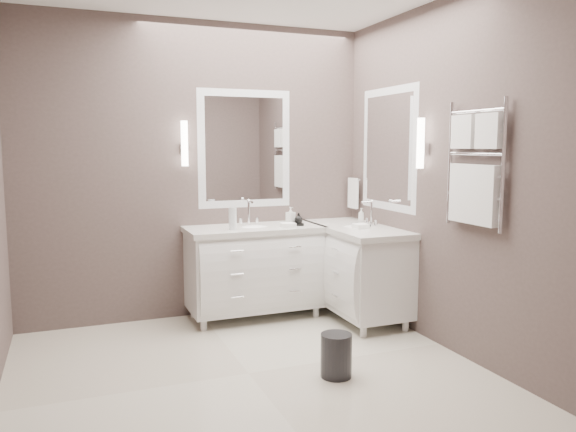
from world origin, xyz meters
name	(u,v)px	position (x,y,z in m)	size (l,w,h in m)	color
floor	(248,374)	(0.00, 0.00, -0.01)	(3.20, 3.00, 0.01)	beige
wall_back	(198,171)	(0.00, 1.50, 1.35)	(3.20, 0.01, 2.70)	#4F413F
wall_front	(354,201)	(0.00, -1.50, 1.35)	(3.20, 0.01, 2.70)	#4F413F
wall_right	(445,176)	(1.60, 0.00, 1.35)	(0.01, 3.00, 2.70)	#4F413F
vanity_back	(254,266)	(0.45, 1.23, 0.49)	(1.24, 0.59, 0.97)	white
vanity_right	(356,265)	(1.33, 0.90, 0.49)	(0.59, 1.24, 0.97)	white
mirror_back	(245,149)	(0.45, 1.49, 1.55)	(0.90, 0.02, 1.10)	white
mirror_right	(389,149)	(1.59, 0.80, 1.55)	(0.02, 0.90, 1.10)	white
sconce_back	(185,144)	(-0.13, 1.43, 1.59)	(0.06, 0.06, 0.40)	white
sconce_right	(420,144)	(1.53, 0.22, 1.59)	(0.06, 0.06, 0.40)	white
towel_bar_corner	(353,193)	(1.54, 1.36, 1.12)	(0.03, 0.22, 0.30)	white
towel_ladder	(474,173)	(1.55, -0.40, 1.39)	(0.06, 0.58, 0.90)	white
waste_bin	(336,355)	(0.55, -0.27, 0.15)	(0.22, 0.22, 0.30)	black
amenity_tray_back	(294,224)	(0.82, 1.15, 0.86)	(0.15, 0.11, 0.02)	black
amenity_tray_right	(361,225)	(1.37, 0.89, 0.86)	(0.11, 0.14, 0.02)	black
water_bottle	(233,219)	(0.21, 1.10, 0.95)	(0.07, 0.07, 0.20)	silver
soap_bottle_a	(291,215)	(0.79, 1.17, 0.95)	(0.07, 0.07, 0.15)	white
soap_bottle_b	(299,218)	(0.85, 1.12, 0.92)	(0.07, 0.07, 0.10)	black
soap_bottle_c	(361,216)	(1.37, 0.89, 0.94)	(0.06, 0.06, 0.14)	white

